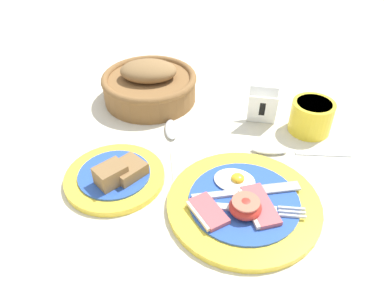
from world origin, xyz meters
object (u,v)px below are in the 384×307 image
at_px(bread_plate, 116,176).
at_px(teaspoon_near_cup, 172,137).
at_px(bread_basket, 150,84).
at_px(sugar_cup, 311,116).
at_px(teaspoon_by_saucer, 283,151).
at_px(number_card, 262,107).
at_px(breakfast_plate, 243,203).

bearing_deg(bread_plate, teaspoon_near_cup, 69.89).
bearing_deg(teaspoon_near_cup, bread_plate, 136.18).
bearing_deg(bread_basket, sugar_cup, -1.96).
bearing_deg(teaspoon_by_saucer, bread_plate, 17.72).
xyz_separation_m(bread_plate, number_card, (0.21, 0.26, 0.03)).
relative_size(breakfast_plate, number_card, 3.46).
height_order(breakfast_plate, teaspoon_by_saucer, breakfast_plate).
distance_m(bread_plate, teaspoon_near_cup, 0.15).
height_order(number_card, teaspoon_near_cup, number_card).
bearing_deg(sugar_cup, teaspoon_by_saucer, -113.87).
xyz_separation_m(breakfast_plate, sugar_cup, (0.09, 0.26, 0.03)).
relative_size(breakfast_plate, bread_plate, 1.43).
height_order(bread_basket, teaspoon_near_cup, bread_basket).
relative_size(sugar_cup, number_card, 1.17).
bearing_deg(number_card, bread_basket, 169.64).
relative_size(number_card, teaspoon_by_saucer, 0.38).
relative_size(bread_plate, teaspoon_by_saucer, 0.93).
bearing_deg(breakfast_plate, teaspoon_by_saucer, 74.29).
height_order(teaspoon_by_saucer, teaspoon_near_cup, same).
distance_m(bread_plate, bread_basket, 0.28).
bearing_deg(bread_basket, number_card, -2.94).
bearing_deg(teaspoon_by_saucer, sugar_cup, -128.05).
height_order(breakfast_plate, bread_plate, bread_plate).
relative_size(breakfast_plate, bread_basket, 1.17).
bearing_deg(breakfast_plate, bread_basket, 135.85).
relative_size(bread_plate, teaspoon_near_cup, 0.97).
bearing_deg(bread_plate, teaspoon_by_saucer, 31.89).
bearing_deg(teaspoon_near_cup, number_card, -77.70).
xyz_separation_m(bread_plate, teaspoon_near_cup, (0.05, 0.15, -0.01)).
bearing_deg(teaspoon_by_saucer, bread_basket, -32.10).
distance_m(sugar_cup, teaspoon_by_saucer, 0.11).
bearing_deg(breakfast_plate, sugar_cup, 71.26).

